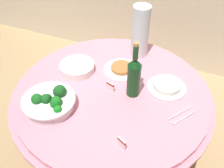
% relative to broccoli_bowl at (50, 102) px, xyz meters
% --- Properties ---
extents(ground_plane, '(6.00, 6.00, 0.00)m').
position_rel_broccoli_bowl_xyz_m(ground_plane, '(0.25, 0.24, -0.78)').
color(ground_plane, tan).
extents(buffet_table, '(1.16, 1.16, 0.74)m').
position_rel_broccoli_bowl_xyz_m(buffet_table, '(0.25, 0.24, -0.41)').
color(buffet_table, maroon).
rests_on(buffet_table, ground_plane).
extents(broccoli_bowl, '(0.28, 0.28, 0.12)m').
position_rel_broccoli_bowl_xyz_m(broccoli_bowl, '(0.00, 0.00, 0.00)').
color(broccoli_bowl, white).
rests_on(broccoli_bowl, buffet_table).
extents(plate_stack, '(0.21, 0.21, 0.05)m').
position_rel_broccoli_bowl_xyz_m(plate_stack, '(-0.01, 0.33, -0.02)').
color(plate_stack, white).
rests_on(plate_stack, buffet_table).
extents(wine_bottle, '(0.07, 0.07, 0.34)m').
position_rel_broccoli_bowl_xyz_m(wine_bottle, '(0.37, 0.27, 0.09)').
color(wine_bottle, '#123E19').
rests_on(wine_bottle, buffet_table).
extents(decorative_fruit_vase, '(0.11, 0.11, 0.34)m').
position_rel_broccoli_bowl_xyz_m(decorative_fruit_vase, '(0.28, 0.64, 0.12)').
color(decorative_fruit_vase, silver).
rests_on(decorative_fruit_vase, buffet_table).
extents(serving_tongs, '(0.13, 0.16, 0.01)m').
position_rel_broccoli_bowl_xyz_m(serving_tongs, '(0.65, 0.20, -0.04)').
color(serving_tongs, silver).
rests_on(serving_tongs, buffet_table).
extents(food_plate_peanuts, '(0.22, 0.22, 0.03)m').
position_rel_broccoli_bowl_xyz_m(food_plate_peanuts, '(0.24, 0.43, -0.03)').
color(food_plate_peanuts, white).
rests_on(food_plate_peanuts, buffet_table).
extents(food_plate_rice, '(0.22, 0.22, 0.04)m').
position_rel_broccoli_bowl_xyz_m(food_plate_rice, '(0.53, 0.38, -0.03)').
color(food_plate_rice, white).
rests_on(food_plate_rice, buffet_table).
extents(label_placard_front, '(0.05, 0.03, 0.05)m').
position_rel_broccoli_bowl_xyz_m(label_placard_front, '(0.43, -0.09, -0.01)').
color(label_placard_front, white).
rests_on(label_placard_front, buffet_table).
extents(label_placard_mid, '(0.05, 0.02, 0.05)m').
position_rel_broccoli_bowl_xyz_m(label_placard_mid, '(0.24, 0.24, -0.01)').
color(label_placard_mid, white).
rests_on(label_placard_mid, buffet_table).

